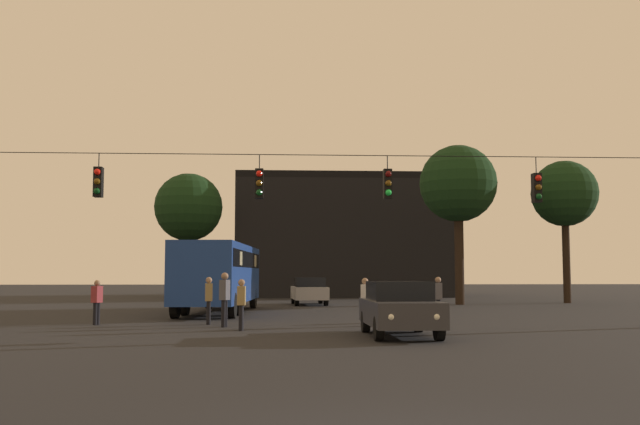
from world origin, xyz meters
The scene contains 15 objects.
ground_plane centered at (0.00, 24.50, 0.00)m, with size 168.00×168.00×0.00m, color black.
overhead_signal_span centered at (0.00, 15.44, 3.59)m, with size 21.83×0.44×6.31m.
city_bus centered at (-4.04, 25.18, 1.87)m, with size 3.18×11.13×3.00m.
car_near_right centered at (2.02, 12.70, 0.80)m, with size 1.81×4.34×1.52m.
car_far_left centered at (0.27, 33.10, 0.80)m, with size 2.01×4.41×1.52m.
pedestrian_crossing_left centered at (1.49, 16.52, 0.90)m, with size 0.32×0.41×1.59m.
pedestrian_crossing_center centered at (-2.51, 14.91, 0.88)m, with size 0.25×0.37×1.57m.
pedestrian_crossing_right centered at (-7.57, 17.67, 0.85)m, with size 0.34×0.42×1.52m.
pedestrian_near_bus centered at (-3.14, 16.42, 1.01)m, with size 0.35×0.42×1.77m.
pedestrian_trailing centered at (4.44, 18.78, 0.91)m, with size 0.25×0.37×1.62m.
pedestrian_far_side centered at (-3.77, 17.56, 0.91)m, with size 0.29×0.39×1.62m.
corner_building centered at (3.29, 50.18, 4.57)m, with size 15.80×12.16×9.15m.
tree_left_silhouette centered at (-7.87, 43.87, 6.38)m, with size 4.80×4.80×8.82m.
tree_behind_building centered at (15.62, 34.67, 6.45)m, with size 3.93×3.93×8.48m.
tree_right_far centered at (8.77, 33.01, 6.80)m, with size 4.39×4.39×9.06m.
Camera 1 is at (-1.29, -7.52, 1.74)m, focal length 40.66 mm.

